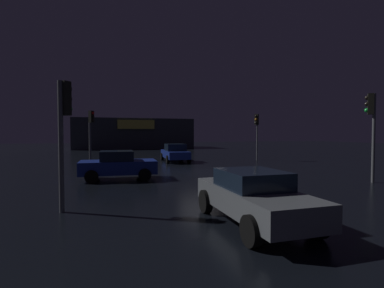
% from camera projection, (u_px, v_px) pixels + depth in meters
% --- Properties ---
extents(ground_plane, '(120.00, 120.00, 0.00)m').
position_uv_depth(ground_plane, '(201.00, 172.00, 18.17)').
color(ground_plane, black).
extents(store_building, '(18.34, 8.19, 4.71)m').
position_uv_depth(store_building, '(133.00, 134.00, 48.12)').
color(store_building, '#33383D').
rests_on(store_building, ground).
extents(traffic_signal_main, '(0.42, 0.42, 4.00)m').
position_uv_depth(traffic_signal_main, '(63.00, 120.00, 9.02)').
color(traffic_signal_main, '#595B60').
rests_on(traffic_signal_main, ground).
extents(traffic_signal_opposite, '(0.43, 0.42, 4.35)m').
position_uv_depth(traffic_signal_opposite, '(372.00, 120.00, 14.41)').
color(traffic_signal_opposite, '#595B60').
rests_on(traffic_signal_opposite, ground).
extents(traffic_signal_cross_left, '(0.42, 0.42, 4.07)m').
position_uv_depth(traffic_signal_cross_left, '(91.00, 127.00, 21.83)').
color(traffic_signal_cross_left, '#595B60').
rests_on(traffic_signal_cross_left, ground).
extents(traffic_signal_cross_right, '(0.43, 0.41, 4.10)m').
position_uv_depth(traffic_signal_cross_right, '(257.00, 125.00, 26.18)').
color(traffic_signal_cross_right, '#595B60').
rests_on(traffic_signal_cross_right, ground).
extents(car_near, '(3.96, 2.23, 1.50)m').
position_uv_depth(car_near, '(118.00, 165.00, 15.40)').
color(car_near, navy).
rests_on(car_near, ground).
extents(car_far, '(1.96, 4.35, 1.42)m').
position_uv_depth(car_far, '(253.00, 196.00, 7.87)').
color(car_far, slate).
rests_on(car_far, ground).
extents(car_crossing, '(2.20, 4.62, 1.51)m').
position_uv_depth(car_crossing, '(175.00, 153.00, 25.16)').
color(car_crossing, navy).
rests_on(car_crossing, ground).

